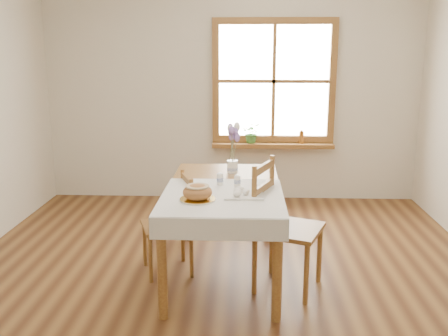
{
  "coord_description": "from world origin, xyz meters",
  "views": [
    {
      "loc": [
        0.16,
        -3.55,
        1.82
      ],
      "look_at": [
        0.0,
        0.3,
        0.9
      ],
      "focal_mm": 40.0,
      "sensor_mm": 36.0,
      "label": 1
    }
  ],
  "objects_px": {
    "dining_table": "(224,196)",
    "bread_plate": "(198,199)",
    "chair_left": "(167,224)",
    "chair_right": "(289,227)",
    "flower_vase": "(232,167)"
  },
  "relations": [
    {
      "from": "chair_left",
      "to": "flower_vase",
      "type": "xyz_separation_m",
      "value": [
        0.53,
        0.42,
        0.39
      ]
    },
    {
      "from": "dining_table",
      "to": "flower_vase",
      "type": "xyz_separation_m",
      "value": [
        0.06,
        0.43,
        0.14
      ]
    },
    {
      "from": "dining_table",
      "to": "bread_plate",
      "type": "relative_size",
      "value": 6.44
    },
    {
      "from": "chair_left",
      "to": "bread_plate",
      "type": "relative_size",
      "value": 3.34
    },
    {
      "from": "dining_table",
      "to": "bread_plate",
      "type": "xyz_separation_m",
      "value": [
        -0.17,
        -0.43,
        0.1
      ]
    },
    {
      "from": "chair_right",
      "to": "chair_left",
      "type": "bearing_deg",
      "value": 97.04
    },
    {
      "from": "dining_table",
      "to": "chair_right",
      "type": "height_order",
      "value": "chair_right"
    },
    {
      "from": "dining_table",
      "to": "bread_plate",
      "type": "height_order",
      "value": "bread_plate"
    },
    {
      "from": "dining_table",
      "to": "chair_left",
      "type": "xyz_separation_m",
      "value": [
        -0.47,
        0.01,
        -0.25
      ]
    },
    {
      "from": "bread_plate",
      "to": "chair_left",
      "type": "bearing_deg",
      "value": 124.47
    },
    {
      "from": "chair_left",
      "to": "chair_right",
      "type": "bearing_deg",
      "value": 56.34
    },
    {
      "from": "chair_left",
      "to": "chair_right",
      "type": "height_order",
      "value": "chair_right"
    },
    {
      "from": "chair_right",
      "to": "flower_vase",
      "type": "bearing_deg",
      "value": 55.31
    },
    {
      "from": "bread_plate",
      "to": "flower_vase",
      "type": "distance_m",
      "value": 0.89
    },
    {
      "from": "bread_plate",
      "to": "flower_vase",
      "type": "bearing_deg",
      "value": 75.03
    }
  ]
}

